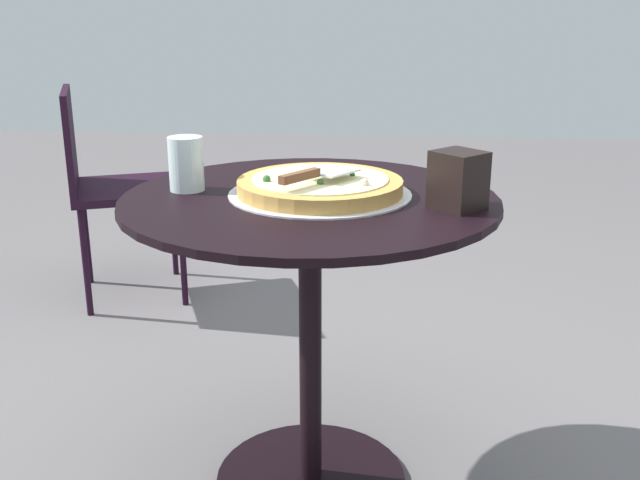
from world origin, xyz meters
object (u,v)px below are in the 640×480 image
patio_table (310,282)px  drinking_cup (186,164)px  pizza_on_tray (320,187)px  napkin_dispenser (458,180)px  patio_chair_far (107,177)px  pizza_server (315,174)px

patio_table → drinking_cup: (-0.03, -0.28, 0.26)m
patio_table → pizza_on_tray: pizza_on_tray is taller
patio_table → napkin_dispenser: (0.07, 0.31, 0.26)m
pizza_on_tray → patio_table: bearing=-57.1°
napkin_dispenser → patio_chair_far: napkin_dispenser is taller
pizza_on_tray → patio_chair_far: bearing=-141.1°
pizza_on_tray → drinking_cup: bearing=-93.3°
patio_table → patio_chair_far: bearing=-142.0°
patio_table → drinking_cup: size_ratio=6.85×
napkin_dispenser → patio_chair_far: bearing=-179.9°
patio_chair_far → pizza_on_tray: bearing=38.9°
drinking_cup → pizza_server: bearing=76.9°
patio_table → patio_chair_far: (-1.16, -0.90, -0.04)m
patio_table → pizza_on_tray: size_ratio=2.05×
patio_chair_far → pizza_server: bearing=37.6°
pizza_server → napkin_dispenser: (0.03, 0.30, -0.00)m
patio_table → napkin_dispenser: bearing=77.4°
patio_chair_far → patio_table: bearing=38.0°
napkin_dispenser → pizza_on_tray: bearing=-150.6°
pizza_server → patio_chair_far: (-1.20, -0.92, -0.30)m
pizza_on_tray → napkin_dispenser: 0.31m
patio_table → pizza_on_tray: (-0.01, 0.02, 0.22)m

